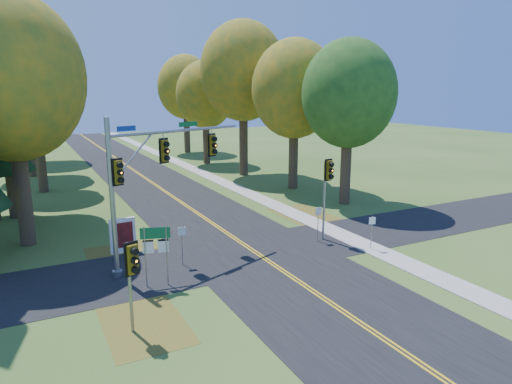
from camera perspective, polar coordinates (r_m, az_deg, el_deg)
name	(u,v)px	position (r m, az deg, el deg)	size (l,w,h in m)	color
ground	(272,264)	(24.09, 2.06, -8.99)	(160.00, 160.00, 0.00)	#31551E
road_main	(272,264)	(24.08, 2.06, -8.96)	(8.00, 160.00, 0.02)	black
road_cross	(255,252)	(25.73, -0.15, -7.51)	(60.00, 6.00, 0.02)	black
centerline_left	(271,264)	(24.03, 1.85, -8.97)	(0.10, 160.00, 0.01)	gold
centerline_right	(274,263)	(24.12, 2.27, -8.89)	(0.10, 160.00, 0.01)	gold
sidewalk_east	(365,245)	(27.48, 13.47, -6.49)	(1.60, 160.00, 0.06)	#9E998E
leaf_patch_w_near	(130,260)	(25.50, -15.53, -8.19)	(4.00, 6.00, 0.00)	brown
leaf_patch_e	(315,219)	(32.35, 7.35, -3.37)	(3.50, 8.00, 0.00)	brown
leaf_patch_w_far	(143,322)	(19.04, -13.95, -15.53)	(3.00, 5.00, 0.00)	brown
tree_w_a	(11,78)	(28.85, -28.26, 12.40)	(8.00, 8.00, 14.15)	#38281C
tree_e_a	(349,94)	(36.18, 11.54, 11.87)	(7.20, 7.20, 12.73)	#38281C
tree_w_b	(0,67)	(35.79, -29.33, 13.48)	(8.60, 8.60, 15.38)	#38281C
tree_e_b	(295,89)	(41.39, 4.86, 12.65)	(7.60, 7.60, 13.33)	#38281C
tree_w_c	(35,101)	(43.97, -25.86, 10.21)	(6.80, 6.80, 11.91)	#38281C
tree_e_c	(243,72)	(48.00, -1.58, 14.79)	(8.80, 8.80, 15.79)	#38281C
tree_w_d	(24,81)	(52.67, -27.06, 12.31)	(8.20, 8.20, 14.56)	#38281C
tree_e_d	(206,95)	(56.15, -6.33, 11.94)	(7.00, 7.00, 12.32)	#38281C
tree_w_e	(33,80)	(63.60, -26.14, 12.49)	(8.40, 8.40, 14.97)	#38281C
tree_e_e	(186,87)	(66.62, -8.77, 12.80)	(7.80, 7.80, 13.74)	#38281C
traffic_mast	(149,171)	(23.18, -13.23, 2.54)	(7.97, 3.42, 7.69)	gray
east_signal_pole	(328,179)	(27.03, 8.94, 1.60)	(0.57, 0.67, 4.97)	gray
ped_signal_pole	(132,266)	(17.21, -15.26, -8.93)	(0.55, 0.66, 3.61)	gray
route_sign_cluster	(156,244)	(21.34, -12.43, -6.36)	(1.31, 0.41, 2.89)	gray
info_kiosk	(123,236)	(26.45, -16.31, -5.25)	(1.43, 0.31, 1.97)	silver
reg_sign_e_north	(318,218)	(27.30, 7.79, -3.19)	(0.41, 0.07, 2.16)	gray
reg_sign_e_south	(372,227)	(26.49, 14.28, -4.24)	(0.37, 0.15, 1.98)	gray
reg_sign_w	(182,238)	(23.72, -9.25, -5.75)	(0.41, 0.07, 2.13)	gray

